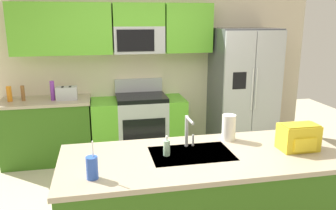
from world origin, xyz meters
The scene contains 14 objects.
kitchen_wall_unit centered at (-0.14, 2.08, 1.47)m, with size 5.20×0.43×2.60m.
back_counter centered at (-1.45, 1.80, 0.45)m, with size 1.22×0.63×0.90m.
range_oven centered at (-0.16, 1.80, 0.44)m, with size 1.36×0.61×1.10m.
refrigerator centered at (1.43, 1.73, 0.93)m, with size 0.90×0.76×1.85m.
island_counter centered at (0.12, -0.51, 0.45)m, with size 2.37×0.95×0.90m.
toaster centered at (-1.15, 1.75, 0.99)m, with size 0.28×0.16×0.18m.
pepper_mill centered at (-1.73, 1.80, 1.00)m, with size 0.05×0.05×0.21m, color brown.
bottle_purple centered at (-1.34, 1.76, 1.03)m, with size 0.06×0.06×0.27m, color purple.
bottle_orange centered at (-1.90, 1.80, 1.00)m, with size 0.07×0.07×0.21m, color orange.
sink_faucet centered at (0.02, -0.32, 1.07)m, with size 0.08×0.21×0.28m.
drink_cup_blue centered at (-0.79, -0.76, 0.98)m, with size 0.08×0.08×0.28m.
soap_dispenser centered at (-0.20, -0.46, 0.97)m, with size 0.06×0.06×0.17m.
paper_towel_roll centered at (0.44, -0.21, 1.02)m, with size 0.12×0.12×0.24m, color white.
backpack centered at (0.93, -0.56, 1.02)m, with size 0.32×0.22×0.23m.
Camera 1 is at (-0.72, -3.03, 2.01)m, focal length 36.56 mm.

